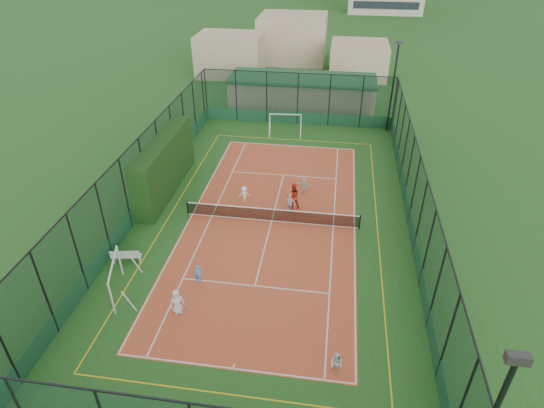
{
  "coord_description": "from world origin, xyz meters",
  "views": [
    {
      "loc": [
        3.68,
        -24.78,
        17.32
      ],
      "look_at": [
        -0.01,
        0.23,
        1.2
      ],
      "focal_mm": 30.0,
      "sensor_mm": 36.0,
      "label": 1
    }
  ],
  "objects_px": {
    "child_near_left": "(177,302)",
    "child_far_right": "(290,203)",
    "clubhouse": "(302,92)",
    "child_far_left": "(244,194)",
    "futsal_goal_far": "(285,124)",
    "floodlight_ne": "(393,88)",
    "futsal_goal_near": "(116,279)",
    "child_near_right": "(336,364)",
    "white_bench": "(126,255)",
    "child_far_back": "(303,185)",
    "coach": "(293,196)",
    "child_near_mid": "(198,274)"
  },
  "relations": [
    {
      "from": "child_near_right",
      "to": "coach",
      "type": "distance_m",
      "value": 13.68
    },
    {
      "from": "futsal_goal_far",
      "to": "child_near_left",
      "type": "xyz_separation_m",
      "value": [
        -2.69,
        -23.32,
        -0.22
      ]
    },
    {
      "from": "futsal_goal_far",
      "to": "child_far_right",
      "type": "bearing_deg",
      "value": -86.44
    },
    {
      "from": "coach",
      "to": "floodlight_ne",
      "type": "bearing_deg",
      "value": -134.37
    },
    {
      "from": "white_bench",
      "to": "futsal_goal_far",
      "type": "relative_size",
      "value": 0.57
    },
    {
      "from": "white_bench",
      "to": "child_near_mid",
      "type": "bearing_deg",
      "value": -24.2
    },
    {
      "from": "floodlight_ne",
      "to": "child_near_mid",
      "type": "relative_size",
      "value": 6.9
    },
    {
      "from": "floodlight_ne",
      "to": "white_bench",
      "type": "height_order",
      "value": "floodlight_ne"
    },
    {
      "from": "child_far_back",
      "to": "clubhouse",
      "type": "bearing_deg",
      "value": -75.68
    },
    {
      "from": "futsal_goal_far",
      "to": "coach",
      "type": "height_order",
      "value": "futsal_goal_far"
    },
    {
      "from": "child_far_left",
      "to": "floodlight_ne",
      "type": "bearing_deg",
      "value": -142.84
    },
    {
      "from": "child_near_mid",
      "to": "child_near_left",
      "type": "bearing_deg",
      "value": -101.1
    },
    {
      "from": "futsal_goal_near",
      "to": "child_near_right",
      "type": "bearing_deg",
      "value": -123.04
    },
    {
      "from": "futsal_goal_far",
      "to": "child_near_mid",
      "type": "relative_size",
      "value": 2.49
    },
    {
      "from": "futsal_goal_near",
      "to": "child_near_right",
      "type": "relative_size",
      "value": 2.61
    },
    {
      "from": "clubhouse",
      "to": "child_near_mid",
      "type": "bearing_deg",
      "value": -96.22
    },
    {
      "from": "child_near_mid",
      "to": "coach",
      "type": "relative_size",
      "value": 0.64
    },
    {
      "from": "futsal_goal_far",
      "to": "child_far_back",
      "type": "xyz_separation_m",
      "value": [
        2.62,
        -10.41,
        -0.35
      ]
    },
    {
      "from": "child_far_back",
      "to": "futsal_goal_near",
      "type": "bearing_deg",
      "value": 61.98
    },
    {
      "from": "child_near_right",
      "to": "futsal_goal_far",
      "type": "bearing_deg",
      "value": 140.12
    },
    {
      "from": "child_near_left",
      "to": "child_far_right",
      "type": "height_order",
      "value": "child_far_right"
    },
    {
      "from": "child_near_right",
      "to": "coach",
      "type": "height_order",
      "value": "coach"
    },
    {
      "from": "clubhouse",
      "to": "futsal_goal_far",
      "type": "height_order",
      "value": "clubhouse"
    },
    {
      "from": "coach",
      "to": "white_bench",
      "type": "bearing_deg",
      "value": 21.19
    },
    {
      "from": "clubhouse",
      "to": "futsal_goal_far",
      "type": "relative_size",
      "value": 5.12
    },
    {
      "from": "child_near_mid",
      "to": "child_far_back",
      "type": "relative_size",
      "value": 0.99
    },
    {
      "from": "futsal_goal_far",
      "to": "coach",
      "type": "relative_size",
      "value": 1.59
    },
    {
      "from": "child_near_left",
      "to": "white_bench",
      "type": "bearing_deg",
      "value": 108.7
    },
    {
      "from": "floodlight_ne",
      "to": "child_near_right",
      "type": "xyz_separation_m",
      "value": [
        -4.02,
        -28.01,
        -3.51
      ]
    },
    {
      "from": "futsal_goal_near",
      "to": "child_near_left",
      "type": "distance_m",
      "value": 3.76
    },
    {
      "from": "white_bench",
      "to": "child_near_right",
      "type": "height_order",
      "value": "child_near_right"
    },
    {
      "from": "futsal_goal_near",
      "to": "futsal_goal_far",
      "type": "height_order",
      "value": "futsal_goal_near"
    },
    {
      "from": "child_near_right",
      "to": "child_far_right",
      "type": "height_order",
      "value": "child_far_right"
    },
    {
      "from": "clubhouse",
      "to": "child_near_right",
      "type": "xyz_separation_m",
      "value": [
        4.58,
        -33.41,
        -0.96
      ]
    },
    {
      "from": "floodlight_ne",
      "to": "child_far_back",
      "type": "distance_m",
      "value": 14.76
    },
    {
      "from": "futsal_goal_far",
      "to": "floodlight_ne",
      "type": "bearing_deg",
      "value": 8.25
    },
    {
      "from": "futsal_goal_near",
      "to": "futsal_goal_far",
      "type": "bearing_deg",
      "value": -32.62
    },
    {
      "from": "clubhouse",
      "to": "child_far_left",
      "type": "xyz_separation_m",
      "value": [
        -2.29,
        -19.87,
        -0.95
      ]
    },
    {
      "from": "white_bench",
      "to": "child_near_left",
      "type": "height_order",
      "value": "child_near_left"
    },
    {
      "from": "clubhouse",
      "to": "child_far_back",
      "type": "distance_m",
      "value": 18.11
    },
    {
      "from": "child_near_left",
      "to": "clubhouse",
      "type": "bearing_deg",
      "value": 51.24
    },
    {
      "from": "white_bench",
      "to": "futsal_goal_near",
      "type": "height_order",
      "value": "futsal_goal_near"
    },
    {
      "from": "clubhouse",
      "to": "white_bench",
      "type": "relative_size",
      "value": 8.9
    },
    {
      "from": "futsal_goal_near",
      "to": "coach",
      "type": "xyz_separation_m",
      "value": [
        8.42,
        9.84,
        -0.07
      ]
    },
    {
      "from": "clubhouse",
      "to": "child_far_left",
      "type": "relative_size",
      "value": 12.38
    },
    {
      "from": "futsal_goal_near",
      "to": "child_far_left",
      "type": "xyz_separation_m",
      "value": [
        4.9,
        10.12,
        -0.39
      ]
    },
    {
      "from": "white_bench",
      "to": "futsal_goal_far",
      "type": "bearing_deg",
      "value": 60.12
    },
    {
      "from": "child_near_mid",
      "to": "child_far_left",
      "type": "bearing_deg",
      "value": 84.05
    },
    {
      "from": "futsal_goal_near",
      "to": "child_far_right",
      "type": "bearing_deg",
      "value": -58.81
    },
    {
      "from": "clubhouse",
      "to": "child_far_left",
      "type": "distance_m",
      "value": 20.03
    }
  ]
}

